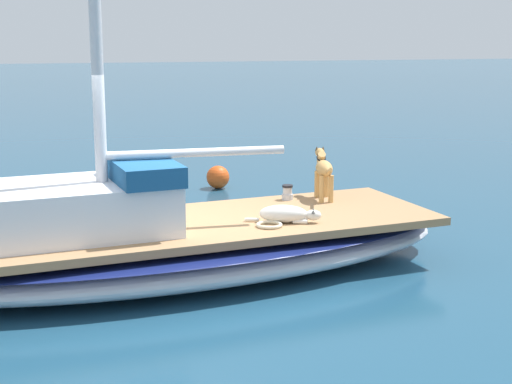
{
  "coord_description": "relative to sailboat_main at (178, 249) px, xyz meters",
  "views": [
    {
      "loc": [
        -9.21,
        1.18,
        3.03
      ],
      "look_at": [
        0.0,
        -1.0,
        1.01
      ],
      "focal_mm": 54.34,
      "sensor_mm": 36.0,
      "label": 1
    }
  ],
  "objects": [
    {
      "name": "cabin_house",
      "position": [
        -0.19,
        1.1,
        0.67
      ],
      "size": [
        1.73,
        2.42,
        0.84
      ],
      "color": "silver",
      "rests_on": "sailboat_main"
    },
    {
      "name": "mooring_buoy",
      "position": [
        5.1,
        -1.46,
        -0.12
      ],
      "size": [
        0.44,
        0.44,
        0.44
      ],
      "primitive_type": "sphere",
      "color": "#E55119",
      "rests_on": "ground"
    },
    {
      "name": "dog_white",
      "position": [
        -0.25,
        -1.33,
        0.43
      ],
      "size": [
        0.43,
        0.93,
        0.22
      ],
      "color": "silver",
      "rests_on": "sailboat_main"
    },
    {
      "name": "coiled_rope",
      "position": [
        -0.4,
        -1.07,
        0.35
      ],
      "size": [
        0.32,
        0.32,
        0.04
      ],
      "primitive_type": "torus",
      "color": "beige",
      "rests_on": "sailboat_main"
    },
    {
      "name": "dog_tan",
      "position": [
        0.92,
        -2.19,
        0.75
      ],
      "size": [
        0.94,
        0.29,
        0.7
      ],
      "color": "tan",
      "rests_on": "sailboat_main"
    },
    {
      "name": "ground_plane",
      "position": [
        0.0,
        0.0,
        -0.34
      ],
      "size": [
        120.0,
        120.0,
        0.0
      ],
      "primitive_type": "plane",
      "color": "navy"
    },
    {
      "name": "deck_winch",
      "position": [
        0.99,
        -1.69,
        0.42
      ],
      "size": [
        0.16,
        0.16,
        0.21
      ],
      "color": "#B7B7BC",
      "rests_on": "sailboat_main"
    },
    {
      "name": "sailboat_main",
      "position": [
        0.0,
        0.0,
        0.0
      ],
      "size": [
        3.61,
        7.54,
        0.66
      ],
      "color": "#B2B7C1",
      "rests_on": "ground"
    }
  ]
}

